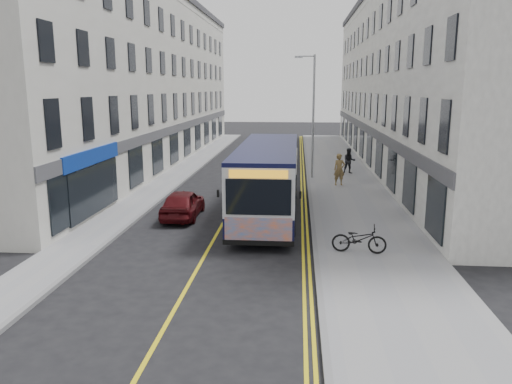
% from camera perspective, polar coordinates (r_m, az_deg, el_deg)
% --- Properties ---
extents(ground, '(140.00, 140.00, 0.00)m').
position_cam_1_polar(ground, '(19.86, -4.96, -5.63)').
color(ground, black).
rests_on(ground, ground).
extents(pavement_east, '(4.50, 64.00, 0.12)m').
position_cam_1_polar(pavement_east, '(31.36, 10.15, 0.83)').
color(pavement_east, gray).
rests_on(pavement_east, ground).
extents(pavement_west, '(2.00, 64.00, 0.12)m').
position_cam_1_polar(pavement_west, '(32.30, -10.14, 1.15)').
color(pavement_west, gray).
rests_on(pavement_west, ground).
extents(kerb_east, '(0.18, 64.00, 0.13)m').
position_cam_1_polar(kerb_east, '(31.23, 6.03, 0.92)').
color(kerb_east, slate).
rests_on(kerb_east, ground).
extents(kerb_west, '(0.18, 64.00, 0.13)m').
position_cam_1_polar(kerb_west, '(32.06, -8.41, 1.14)').
color(kerb_west, slate).
rests_on(kerb_west, ground).
extents(road_centre_line, '(0.12, 64.00, 0.01)m').
position_cam_1_polar(road_centre_line, '(31.41, -1.28, 0.93)').
color(road_centre_line, yellow).
rests_on(road_centre_line, ground).
extents(road_dbl_yellow_inner, '(0.10, 64.00, 0.01)m').
position_cam_1_polar(road_dbl_yellow_inner, '(31.24, 5.21, 0.82)').
color(road_dbl_yellow_inner, yellow).
rests_on(road_dbl_yellow_inner, ground).
extents(road_dbl_yellow_outer, '(0.10, 64.00, 0.01)m').
position_cam_1_polar(road_dbl_yellow_outer, '(31.24, 5.57, 0.81)').
color(road_dbl_yellow_outer, yellow).
rests_on(road_dbl_yellow_outer, ground).
extents(terrace_east, '(6.00, 46.00, 13.00)m').
position_cam_1_polar(terrace_east, '(40.51, 16.90, 12.13)').
color(terrace_east, white).
rests_on(terrace_east, ground).
extents(terrace_west, '(6.00, 46.00, 13.00)m').
position_cam_1_polar(terrace_west, '(41.53, -12.70, 12.32)').
color(terrace_west, silver).
rests_on(terrace_west, ground).
extents(streetlamp, '(1.32, 0.18, 8.00)m').
position_cam_1_polar(streetlamp, '(32.71, 6.43, 9.03)').
color(streetlamp, '#9B9FA4').
rests_on(streetlamp, ground).
extents(city_bus, '(2.68, 11.50, 3.34)m').
position_cam_1_polar(city_bus, '(23.39, 1.38, 1.69)').
color(city_bus, black).
rests_on(city_bus, ground).
extents(bicycle, '(2.00, 0.89, 1.02)m').
position_cam_1_polar(bicycle, '(18.33, 11.70, -5.28)').
color(bicycle, black).
rests_on(bicycle, pavement_east).
extents(pedestrian_near, '(0.78, 0.59, 1.92)m').
position_cam_1_polar(pedestrian_near, '(30.71, 9.50, 2.56)').
color(pedestrian_near, olive).
rests_on(pedestrian_near, pavement_east).
extents(pedestrian_far, '(0.89, 0.72, 1.75)m').
position_cam_1_polar(pedestrian_far, '(35.05, 10.61, 3.51)').
color(pedestrian_far, black).
rests_on(pedestrian_far, pavement_east).
extents(car_white, '(1.44, 4.06, 1.33)m').
position_cam_1_polar(car_white, '(38.94, 3.04, 4.03)').
color(car_white, silver).
rests_on(car_white, ground).
extents(car_maroon, '(1.61, 3.92, 1.33)m').
position_cam_1_polar(car_maroon, '(23.43, -8.36, -1.31)').
color(car_maroon, '#4A0C0F').
rests_on(car_maroon, ground).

